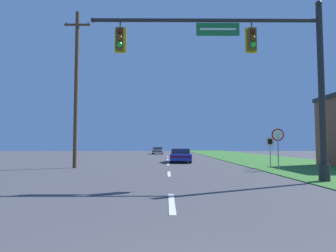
# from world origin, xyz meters

# --- Properties ---
(grass_verge_right) EXTENTS (10.00, 110.00, 0.04)m
(grass_verge_right) POSITION_xyz_m (10.50, 30.00, 0.02)
(grass_verge_right) COLOR #38752D
(grass_verge_right) RESTS_ON ground
(road_center_line) EXTENTS (0.16, 34.80, 0.01)m
(road_center_line) POSITION_xyz_m (0.00, 22.00, 0.01)
(road_center_line) COLOR silver
(road_center_line) RESTS_ON ground
(signal_mast) EXTENTS (9.99, 0.47, 7.68)m
(signal_mast) POSITION_xyz_m (3.96, 10.49, 4.70)
(signal_mast) COLOR #232326
(signal_mast) RESTS_ON grass_verge_right
(car_ahead) EXTENTS (1.97, 4.68, 1.19)m
(car_ahead) POSITION_xyz_m (1.13, 25.09, 0.61)
(car_ahead) COLOR black
(car_ahead) RESTS_ON ground
(far_car) EXTENTS (1.82, 4.67, 1.19)m
(far_car) POSITION_xyz_m (-1.65, 50.71, 0.61)
(far_car) COLOR black
(far_car) RESTS_ON ground
(stop_sign) EXTENTS (0.76, 0.07, 2.50)m
(stop_sign) POSITION_xyz_m (6.70, 16.36, 1.86)
(stop_sign) COLOR gray
(stop_sign) RESTS_ON grass_verge_right
(route_sign_post) EXTENTS (0.55, 0.06, 2.03)m
(route_sign_post) POSITION_xyz_m (6.80, 18.08, 1.53)
(route_sign_post) COLOR gray
(route_sign_post) RESTS_ON grass_verge_right
(utility_pole_near) EXTENTS (1.80, 0.26, 10.78)m
(utility_pole_near) POSITION_xyz_m (-6.33, 18.36, 5.55)
(utility_pole_near) COLOR #4C3823
(utility_pole_near) RESTS_ON ground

